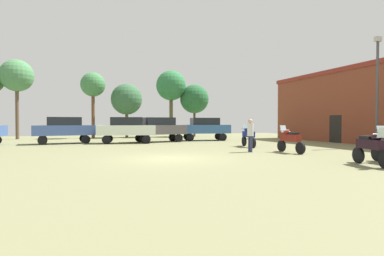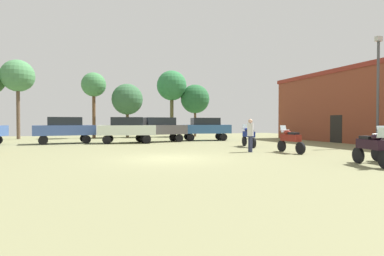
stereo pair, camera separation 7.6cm
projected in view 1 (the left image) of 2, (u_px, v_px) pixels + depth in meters
The scene contains 16 objects.
ground_plane at pixel (170, 159), 13.21m from camera, with size 44.00×52.00×0.02m.
brick_building at pixel (373, 106), 23.61m from camera, with size 6.12×16.99×5.90m.
motorcycle_1 at pixel (290, 139), 15.69m from camera, with size 0.62×2.09×1.45m.
motorcycle_2 at pixel (372, 147), 10.97m from camera, with size 0.77×2.08×1.46m.
motorcycle_3 at pixel (248, 136), 19.49m from camera, with size 0.67×2.25×1.49m.
car_1 at pixel (159, 128), 24.23m from camera, with size 4.44×2.17×2.00m.
car_2 at pixel (127, 128), 22.82m from camera, with size 4.55×2.54×2.00m.
car_3 at pixel (64, 128), 22.32m from camera, with size 4.48×2.30×2.00m.
car_4 at pixel (205, 127), 26.23m from camera, with size 4.51×2.37×2.00m.
person_1 at pixel (250, 133), 16.01m from camera, with size 0.35×0.35×1.79m.
tree_2 at pixel (171, 86), 32.81m from camera, with size 3.30×3.30×7.33m.
tree_3 at pixel (194, 99), 33.33m from camera, with size 3.23×3.23×5.85m.
tree_4 at pixel (93, 86), 29.90m from camera, with size 2.43×2.43×6.64m.
tree_5 at pixel (127, 99), 31.15m from camera, with size 3.25×3.25×5.66m.
tree_7 at pixel (17, 76), 28.04m from camera, with size 3.00×3.00×7.54m.
lamp_post at pixel (377, 86), 18.82m from camera, with size 0.44×0.24×7.04m.
Camera 1 is at (-3.42, -12.77, 1.64)m, focal length 27.74 mm.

